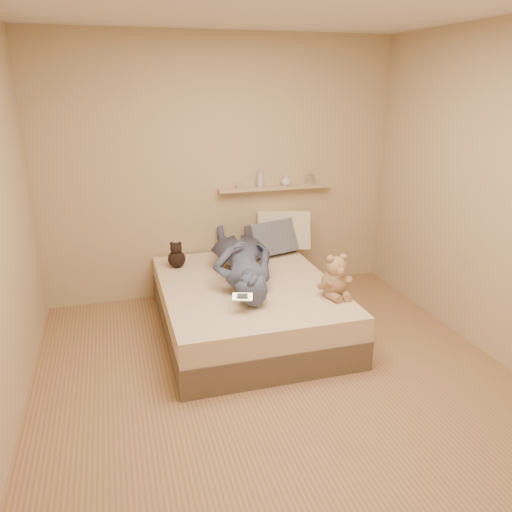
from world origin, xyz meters
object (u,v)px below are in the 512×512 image
object	(u,v)px
pillow_grey	(272,239)
bed	(247,306)
wall_shelf	(275,188)
person	(241,258)
game_console	(242,297)
teddy_bear	(335,279)
pillow_cream	(284,231)
dark_plush	(176,256)

from	to	relation	value
pillow_grey	bed	bearing A→B (deg)	-123.29
pillow_grey	wall_shelf	bearing A→B (deg)	66.13
pillow_grey	person	world-z (taller)	person
game_console	teddy_bear	xyz separation A→B (m)	(0.82, 0.11, 0.02)
pillow_cream	wall_shelf	size ratio (longest dim) A/B	0.46
pillow_grey	teddy_bear	bearing A→B (deg)	-81.40
bed	wall_shelf	xyz separation A→B (m)	(0.55, 0.91, 0.88)
wall_shelf	game_console	bearing A→B (deg)	-116.59
pillow_cream	dark_plush	bearing A→B (deg)	-168.13
game_console	person	xyz separation A→B (m)	(0.18, 0.75, 0.04)
teddy_bear	pillow_cream	xyz separation A→B (m)	(-0.00, 1.30, 0.05)
pillow_grey	dark_plush	bearing A→B (deg)	-173.93
bed	person	bearing A→B (deg)	93.73
pillow_cream	person	xyz separation A→B (m)	(-0.64, -0.66, -0.02)
dark_plush	person	xyz separation A→B (m)	(0.53, -0.42, 0.07)
pillow_grey	wall_shelf	xyz separation A→B (m)	(0.10, 0.22, 0.48)
pillow_cream	wall_shelf	world-z (taller)	wall_shelf
dark_plush	bed	bearing A→B (deg)	-47.11
teddy_bear	pillow_grey	bearing A→B (deg)	98.60
game_console	teddy_bear	world-z (taller)	teddy_bear
person	wall_shelf	size ratio (longest dim) A/B	1.26
dark_plush	pillow_grey	distance (m)	1.00
game_console	wall_shelf	distance (m)	1.74
person	game_console	bearing A→B (deg)	84.05
pillow_cream	pillow_grey	distance (m)	0.23
pillow_cream	teddy_bear	bearing A→B (deg)	-89.94
bed	person	world-z (taller)	person
bed	dark_plush	world-z (taller)	dark_plush
bed	game_console	distance (m)	0.71
bed	person	xyz separation A→B (m)	(-0.01, 0.17, 0.41)
game_console	person	world-z (taller)	person
game_console	pillow_grey	bearing A→B (deg)	62.95
pillow_grey	pillow_cream	bearing A→B (deg)	38.83
game_console	wall_shelf	world-z (taller)	wall_shelf
teddy_bear	dark_plush	size ratio (longest dim) A/B	1.42
bed	dark_plush	xyz separation A→B (m)	(-0.54, 0.58, 0.34)
game_console	pillow_cream	xyz separation A→B (m)	(0.82, 1.41, 0.06)
bed	game_console	bearing A→B (deg)	-108.57
bed	dark_plush	distance (m)	0.87
dark_plush	pillow_cream	bearing A→B (deg)	11.87
pillow_cream	person	size ratio (longest dim) A/B	0.36
pillow_cream	pillow_grey	bearing A→B (deg)	-141.17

